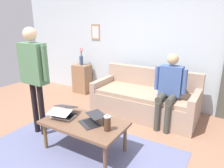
# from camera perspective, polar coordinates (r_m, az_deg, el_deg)

# --- Properties ---
(ground_plane) EXTENTS (7.68, 7.68, 0.00)m
(ground_plane) POSITION_cam_1_polar(r_m,az_deg,el_deg) (3.22, -6.73, -17.07)
(ground_plane) COLOR #996C53
(area_rug) EXTENTS (2.72, 1.61, 0.01)m
(area_rug) POSITION_cam_1_polar(r_m,az_deg,el_deg) (3.13, -8.59, -18.25)
(area_rug) COLOR slate
(area_rug) RESTS_ON ground_plane
(back_wall) EXTENTS (7.04, 0.11, 2.70)m
(back_wall) POSITION_cam_1_polar(r_m,az_deg,el_deg) (4.62, 9.66, 11.30)
(back_wall) COLOR silver
(back_wall) RESTS_ON ground_plane
(couch) EXTENTS (1.99, 0.89, 0.88)m
(couch) POSITION_cam_1_polar(r_m,az_deg,el_deg) (4.15, 9.10, -4.27)
(couch) COLOR tan
(couch) RESTS_ON ground_plane
(coffee_table) EXTENTS (1.17, 0.67, 0.45)m
(coffee_table) POSITION_cam_1_polar(r_m,az_deg,el_deg) (2.99, -7.71, -11.09)
(coffee_table) COLOR brown
(coffee_table) RESTS_ON ground_plane
(laptop_left) EXTENTS (0.41, 0.42, 0.12)m
(laptop_left) POSITION_cam_1_polar(r_m,az_deg,el_deg) (2.89, -5.61, -9.97)
(laptop_left) COLOR #28282D
(laptop_left) RESTS_ON coffee_table
(laptop_center) EXTENTS (0.37, 0.33, 0.13)m
(laptop_center) POSITION_cam_1_polar(r_m,az_deg,el_deg) (3.12, -13.67, -8.29)
(laptop_center) COLOR silver
(laptop_center) RESTS_ON coffee_table
(laptop_right) EXTENTS (0.37, 0.37, 0.15)m
(laptop_right) POSITION_cam_1_polar(r_m,az_deg,el_deg) (3.19, -12.88, -7.58)
(laptop_right) COLOR #28282D
(laptop_right) RESTS_ON coffee_table
(french_press) EXTENTS (0.11, 0.09, 0.23)m
(french_press) POSITION_cam_1_polar(r_m,az_deg,el_deg) (2.69, -1.32, -10.76)
(french_press) COLOR #4C3323
(french_press) RESTS_ON coffee_table
(side_shelf) EXTENTS (0.42, 0.32, 0.72)m
(side_shelf) POSITION_cam_1_polar(r_m,az_deg,el_deg) (5.38, -8.26, 1.47)
(side_shelf) COLOR #936B4C
(side_shelf) RESTS_ON ground_plane
(flower_vase) EXTENTS (0.10, 0.10, 0.42)m
(flower_vase) POSITION_cam_1_polar(r_m,az_deg,el_deg) (5.27, -8.48, 6.99)
(flower_vase) COLOR #3C5278
(flower_vase) RESTS_ON side_shelf
(person_standing) EXTENTS (0.60, 0.20, 1.72)m
(person_standing) POSITION_cam_1_polar(r_m,az_deg,el_deg) (3.37, -20.81, 3.98)
(person_standing) COLOR black
(person_standing) RESTS_ON ground_plane
(person_seated) EXTENTS (0.55, 0.51, 1.28)m
(person_seated) POSITION_cam_1_polar(r_m,az_deg,el_deg) (3.66, 15.54, -0.63)
(person_seated) COLOR #414138
(person_seated) RESTS_ON ground_plane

